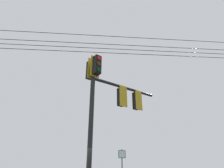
% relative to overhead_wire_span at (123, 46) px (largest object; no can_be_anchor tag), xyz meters
% --- Properties ---
extents(signal_mast_assembly, '(4.10, 0.99, 6.55)m').
position_rel_overhead_wire_span_xyz_m(signal_mast_assembly, '(0.37, -0.76, -2.67)').
color(signal_mast_assembly, black).
rests_on(signal_mast_assembly, ground).
extents(overhead_wire_span, '(25.50, 18.78, 1.79)m').
position_rel_overhead_wire_span_xyz_m(overhead_wire_span, '(0.00, 0.00, 0.00)').
color(overhead_wire_span, black).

